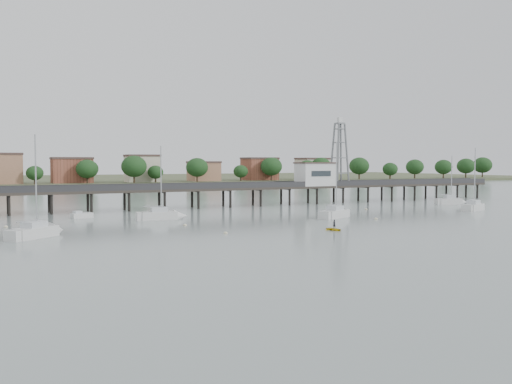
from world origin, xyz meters
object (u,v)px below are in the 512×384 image
(pier, at_px, (211,189))
(lattice_tower, at_px, (339,154))
(sailboat_e, at_px, (454,201))
(yellow_dinghy, at_px, (334,230))
(sailboat_a, at_px, (42,231))
(white_tender, at_px, (81,215))
(sailboat_b, at_px, (166,215))
(sailboat_d, at_px, (476,207))
(sailboat_c, at_px, (339,213))

(pier, relative_size, lattice_tower, 9.68)
(sailboat_e, relative_size, yellow_dinghy, 4.50)
(sailboat_a, distance_m, yellow_dinghy, 38.05)
(pier, xyz_separation_m, sailboat_e, (51.41, -15.26, -3.14))
(sailboat_a, xyz_separation_m, yellow_dinghy, (36.56, -10.52, -0.64))
(sailboat_a, xyz_separation_m, white_tender, (8.28, 22.36, -0.22))
(sailboat_b, relative_size, sailboat_d, 0.99)
(sailboat_b, xyz_separation_m, yellow_dinghy, (16.29, -24.42, -0.65))
(sailboat_e, relative_size, sailboat_c, 0.84)
(sailboat_b, relative_size, sailboat_c, 0.94)
(pier, relative_size, sailboat_b, 11.93)
(pier, bearing_deg, yellow_dinghy, -89.12)
(sailboat_b, bearing_deg, sailboat_e, 8.18)
(lattice_tower, relative_size, sailboat_e, 1.38)
(sailboat_e, height_order, sailboat_c, sailboat_c)
(sailboat_d, height_order, sailboat_a, sailboat_a)
(pier, distance_m, yellow_dinghy, 44.18)
(lattice_tower, height_order, white_tender, lattice_tower)
(sailboat_b, bearing_deg, lattice_tower, 27.06)
(sailboat_e, relative_size, sailboat_b, 0.89)
(sailboat_e, distance_m, yellow_dinghy, 58.32)
(pier, relative_size, yellow_dinghy, 60.03)
(sailboat_d, height_order, sailboat_c, sailboat_c)
(pier, xyz_separation_m, sailboat_d, (43.61, -28.72, -3.15))
(sailboat_e, height_order, yellow_dinghy, sailboat_e)
(white_tender, bearing_deg, sailboat_e, -20.10)
(pier, xyz_separation_m, sailboat_c, (11.83, -28.71, -3.15))
(sailboat_e, xyz_separation_m, sailboat_a, (-87.29, -18.23, -0.01))
(sailboat_d, distance_m, yellow_dinghy, 45.58)
(sailboat_d, xyz_separation_m, white_tender, (-71.21, 17.60, -0.22))
(lattice_tower, bearing_deg, sailboat_b, -157.42)
(sailboat_b, height_order, sailboat_d, sailboat_d)
(pier, relative_size, sailboat_d, 11.79)
(sailboat_d, bearing_deg, sailboat_e, 36.90)
(sailboat_d, relative_size, sailboat_a, 0.95)
(lattice_tower, relative_size, sailboat_b, 1.23)
(sailboat_d, distance_m, white_tender, 73.35)
(sailboat_e, relative_size, sailboat_d, 0.88)
(yellow_dinghy, bearing_deg, sailboat_a, 149.50)
(sailboat_d, bearing_deg, sailboat_a, 160.41)
(lattice_tower, bearing_deg, sailboat_d, -67.14)
(sailboat_a, relative_size, sailboat_c, 1.00)
(pier, height_order, sailboat_d, sailboat_d)
(yellow_dinghy, bearing_deg, sailboat_c, 39.46)
(sailboat_d, bearing_deg, sailboat_c, 156.97)
(sailboat_c, xyz_separation_m, yellow_dinghy, (-11.16, -15.30, -0.64))
(lattice_tower, distance_m, white_tender, 61.08)
(pier, relative_size, sailboat_a, 11.17)
(sailboat_d, bearing_deg, pier, 123.61)
(pier, bearing_deg, white_tender, -158.05)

